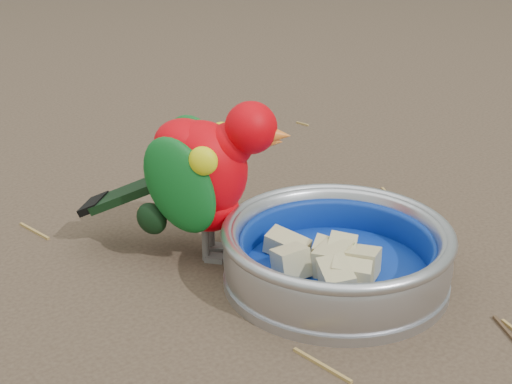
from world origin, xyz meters
TOP-DOWN VIEW (x-y plane):
  - ground at (0.00, 0.00)m, footprint 60.00×60.00m
  - food_bowl at (0.11, 0.04)m, footprint 0.23×0.23m
  - bowl_wall at (0.11, 0.04)m, footprint 0.23×0.23m
  - fruit_wedges at (0.11, 0.04)m, footprint 0.14×0.14m
  - lory_parrot at (0.04, 0.17)m, footprint 0.21×0.22m
  - ground_debris at (0.03, 0.02)m, footprint 0.90×0.80m

SIDE VIEW (x-z plane):
  - ground at x=0.00m, z-range 0.00..0.00m
  - ground_debris at x=0.03m, z-range 0.00..0.01m
  - food_bowl at x=0.11m, z-range 0.00..0.02m
  - fruit_wedges at x=0.11m, z-range 0.02..0.05m
  - bowl_wall at x=0.11m, z-range 0.02..0.06m
  - lory_parrot at x=0.04m, z-range 0.00..0.17m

